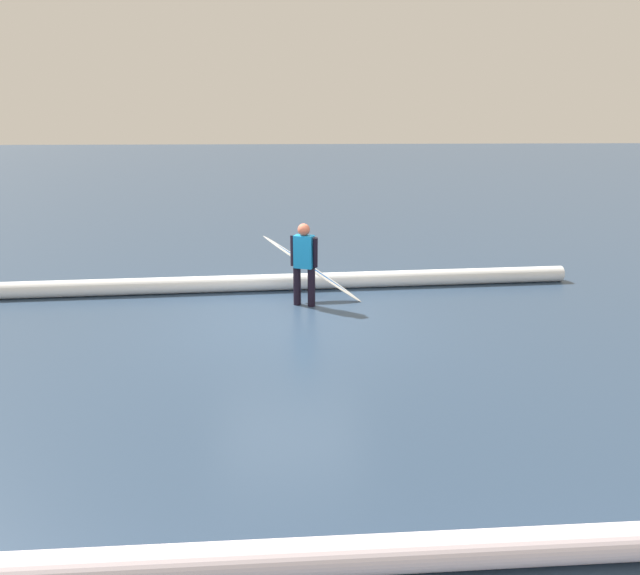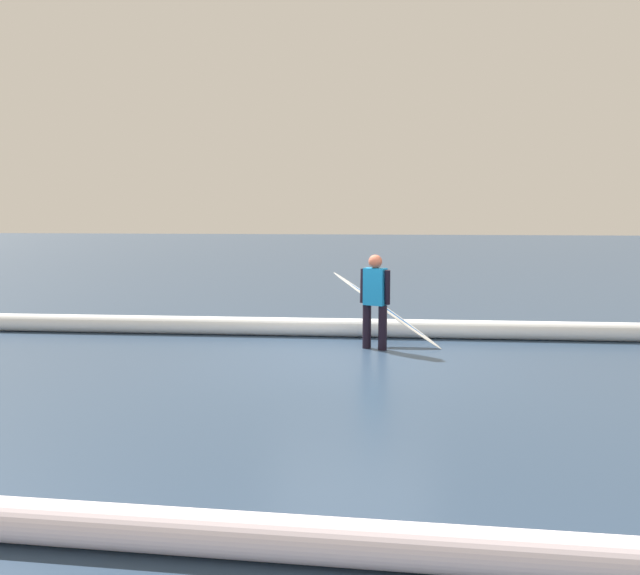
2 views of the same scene
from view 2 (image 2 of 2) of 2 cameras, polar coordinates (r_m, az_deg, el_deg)
name	(u,v)px [view 2 (image 2 of 2)]	position (r m, az deg, el deg)	size (l,w,h in m)	color
ground_plane	(351,359)	(9.54, 2.83, -6.49)	(131.88, 131.88, 0.00)	#2A3E57
surfer	(375,297)	(10.16, 4.98, -0.82)	(0.49, 0.34, 1.53)	black
surfboard	(386,309)	(10.59, 5.97, -1.99)	(1.91, 0.78, 1.21)	white
wave_crest_foreground	(248,326)	(11.51, -6.55, -3.47)	(0.33, 0.33, 15.66)	white
wave_crest_midground	(338,542)	(4.18, 1.66, -21.95)	(0.29, 0.29, 21.54)	white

